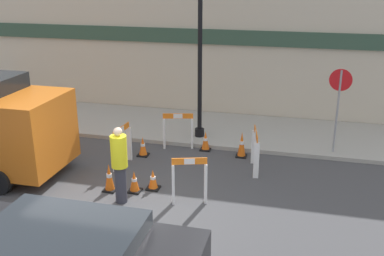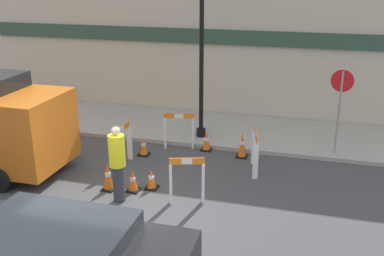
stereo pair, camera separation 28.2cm
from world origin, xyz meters
name	(u,v)px [view 1 (the left image)]	position (x,y,z in m)	size (l,w,h in m)	color
ground_plane	(113,224)	(0.00, 0.00, 0.00)	(60.00, 60.00, 0.00)	#424244
sidewalk_slab	(188,127)	(0.00, 6.12, 0.06)	(18.00, 3.23, 0.12)	#9E9B93
storefront_facade	(200,37)	(0.00, 7.80, 2.75)	(18.00, 0.22, 5.50)	#BCB29E
streetlamp_post	(200,10)	(0.62, 5.19, 3.89)	(0.44, 0.44, 5.94)	black
stop_sign	(339,97)	(4.55, 4.89, 1.69)	(0.60, 0.11, 2.36)	gray
barricade_0	(178,130)	(0.18, 4.35, 0.58)	(0.88, 0.34, 1.07)	white
barricade_1	(122,145)	(-0.91, 2.79, 0.59)	(0.20, 0.89, 1.10)	white
barricade_2	(189,179)	(1.32, 1.24, 0.58)	(0.78, 0.36, 1.10)	white
barricade_3	(255,149)	(2.53, 3.35, 0.60)	(0.31, 0.98, 1.09)	white
traffic_cone_0	(109,178)	(-0.66, 1.37, 0.33)	(0.30, 0.30, 0.68)	black
traffic_cone_1	(143,147)	(-0.63, 3.57, 0.27)	(0.30, 0.30, 0.55)	black
traffic_cone_2	(153,180)	(0.31, 1.69, 0.24)	(0.30, 0.30, 0.49)	black
traffic_cone_3	(242,145)	(2.07, 4.17, 0.35)	(0.30, 0.30, 0.73)	black
traffic_cone_4	(134,182)	(-0.07, 1.46, 0.25)	(0.30, 0.30, 0.52)	black
traffic_cone_5	(206,141)	(0.99, 4.40, 0.28)	(0.30, 0.30, 0.57)	black
person_worker	(120,163)	(-0.18, 0.92, 0.95)	(0.48, 0.48, 1.78)	#33333D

